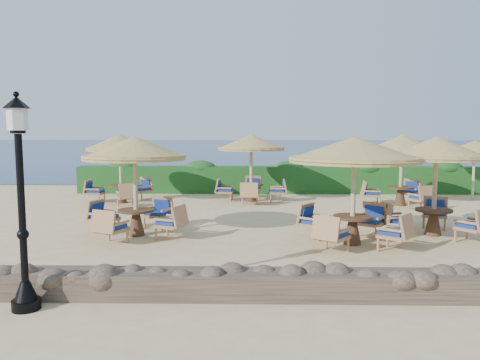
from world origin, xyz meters
TOP-DOWN VIEW (x-y plane):
  - ground at (0.00, 0.00)m, footprint 120.00×120.00m
  - sea at (0.00, 70.00)m, footprint 160.00×160.00m
  - hedge at (0.00, 7.20)m, footprint 18.00×0.90m
  - stone_wall at (0.00, -6.20)m, footprint 15.00×0.65m
  - lamp_post at (-4.80, -6.80)m, footprint 0.44×0.44m
  - extra_parasol at (7.80, 5.20)m, footprint 2.30×2.30m
  - cafe_set_0 at (-4.32, -1.57)m, footprint 2.86×2.86m
  - cafe_set_1 at (1.26, -2.42)m, footprint 3.23×3.23m
  - cafe_set_2 at (3.65, -1.36)m, footprint 2.71×2.76m
  - cafe_set_3 at (-6.28, 4.12)m, footprint 2.72×2.77m
  - cafe_set_4 at (-1.22, 4.62)m, footprint 2.84×2.84m
  - cafe_set_5 at (4.39, 3.70)m, footprint 2.67×2.75m

SIDE VIEW (x-z plane):
  - ground at x=0.00m, z-range 0.00..0.00m
  - sea at x=0.00m, z-range 0.00..0.00m
  - stone_wall at x=0.00m, z-range 0.00..0.44m
  - hedge at x=0.00m, z-range 0.00..1.20m
  - lamp_post at x=-4.80m, z-range -0.10..3.21m
  - cafe_set_4 at x=-1.22m, z-range 0.46..3.11m
  - cafe_set_0 at x=-4.32m, z-range 0.48..3.14m
  - cafe_set_5 at x=4.39m, z-range 0.50..3.15m
  - cafe_set_2 at x=3.65m, z-range 0.52..3.18m
  - cafe_set_3 at x=-6.28m, z-range 0.53..3.19m
  - cafe_set_1 at x=1.26m, z-range 0.59..3.25m
  - extra_parasol at x=7.80m, z-range 0.97..3.37m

